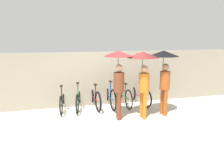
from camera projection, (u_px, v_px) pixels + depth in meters
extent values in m
plane|color=beige|center=(114.00, 125.00, 6.37)|extent=(30.00, 30.00, 0.00)
cube|color=gray|center=(100.00, 79.00, 8.12)|extent=(11.19, 0.12, 1.99)
torus|color=black|center=(64.00, 97.00, 8.13)|extent=(0.13, 0.66, 0.66)
torus|color=black|center=(61.00, 106.00, 7.10)|extent=(0.13, 0.66, 0.66)
cylinder|color=black|center=(63.00, 101.00, 7.62)|extent=(0.18, 1.05, 0.04)
cylinder|color=black|center=(62.00, 94.00, 7.38)|extent=(0.04, 0.04, 0.57)
cube|color=black|center=(61.00, 86.00, 7.31)|extent=(0.12, 0.21, 0.03)
cylinder|color=black|center=(64.00, 88.00, 8.05)|extent=(0.04, 0.04, 0.68)
cylinder|color=black|center=(63.00, 79.00, 7.98)|extent=(0.44, 0.09, 0.03)
torus|color=black|center=(80.00, 96.00, 8.26)|extent=(0.18, 0.68, 0.69)
torus|color=black|center=(77.00, 104.00, 7.21)|extent=(0.18, 0.68, 0.69)
cylinder|color=#19662D|center=(79.00, 100.00, 7.74)|extent=(0.25, 1.06, 0.04)
cylinder|color=#19662D|center=(78.00, 92.00, 7.49)|extent=(0.04, 0.04, 0.62)
cube|color=black|center=(78.00, 83.00, 7.42)|extent=(0.13, 0.21, 0.03)
cylinder|color=#19662D|center=(80.00, 87.00, 8.19)|extent=(0.04, 0.04, 0.67)
cylinder|color=#19662D|center=(80.00, 78.00, 8.12)|extent=(0.44, 0.12, 0.03)
torus|color=black|center=(91.00, 94.00, 8.36)|extent=(0.12, 0.72, 0.72)
torus|color=black|center=(98.00, 102.00, 7.43)|extent=(0.12, 0.72, 0.72)
cylinder|color=maroon|center=(94.00, 98.00, 7.89)|extent=(0.12, 1.01, 0.04)
cylinder|color=maroon|center=(95.00, 92.00, 7.68)|extent=(0.04, 0.04, 0.52)
cube|color=black|center=(95.00, 85.00, 7.62)|extent=(0.11, 0.21, 0.03)
cylinder|color=maroon|center=(91.00, 86.00, 8.29)|extent=(0.04, 0.04, 0.64)
cylinder|color=maroon|center=(90.00, 78.00, 8.22)|extent=(0.44, 0.07, 0.03)
torus|color=black|center=(106.00, 93.00, 8.54)|extent=(0.06, 0.76, 0.76)
torus|color=black|center=(113.00, 100.00, 7.53)|extent=(0.06, 0.76, 0.76)
cylinder|color=#19478C|center=(109.00, 96.00, 8.03)|extent=(0.05, 1.08, 0.04)
cylinder|color=#19478C|center=(110.00, 90.00, 7.79)|extent=(0.04, 0.04, 0.58)
cube|color=black|center=(110.00, 81.00, 7.73)|extent=(0.09, 0.20, 0.03)
cylinder|color=#19478C|center=(106.00, 84.00, 8.47)|extent=(0.04, 0.04, 0.66)
cylinder|color=#19478C|center=(106.00, 76.00, 8.40)|extent=(0.44, 0.03, 0.03)
torus|color=black|center=(119.00, 92.00, 8.70)|extent=(0.06, 0.72, 0.72)
torus|color=black|center=(129.00, 100.00, 7.67)|extent=(0.06, 0.72, 0.72)
cylinder|color=#19662D|center=(124.00, 96.00, 8.19)|extent=(0.07, 1.10, 0.04)
cylinder|color=#19662D|center=(125.00, 91.00, 7.95)|extent=(0.04, 0.04, 0.49)
cube|color=black|center=(125.00, 84.00, 7.90)|extent=(0.10, 0.20, 0.03)
cylinder|color=#19662D|center=(119.00, 83.00, 8.62)|extent=(0.04, 0.04, 0.74)
cylinder|color=#19662D|center=(119.00, 74.00, 8.54)|extent=(0.44, 0.04, 0.03)
torus|color=black|center=(131.00, 92.00, 8.72)|extent=(0.22, 0.69, 0.69)
torus|color=black|center=(146.00, 98.00, 7.87)|extent=(0.22, 0.69, 0.69)
cylinder|color=maroon|center=(138.00, 95.00, 8.30)|extent=(0.28, 0.97, 0.04)
cylinder|color=maroon|center=(141.00, 90.00, 8.10)|extent=(0.04, 0.04, 0.48)
cube|color=black|center=(141.00, 83.00, 8.04)|extent=(0.14, 0.22, 0.03)
cylinder|color=maroon|center=(131.00, 84.00, 8.65)|extent=(0.04, 0.04, 0.67)
cylinder|color=maroon|center=(131.00, 76.00, 8.58)|extent=(0.43, 0.13, 0.03)
cylinder|color=brown|center=(119.00, 106.00, 6.68)|extent=(0.13, 0.13, 0.88)
cylinder|color=brown|center=(118.00, 105.00, 6.85)|extent=(0.13, 0.13, 0.88)
cylinder|color=brown|center=(119.00, 82.00, 6.61)|extent=(0.32, 0.32, 0.60)
sphere|color=tan|center=(119.00, 68.00, 6.52)|extent=(0.23, 0.23, 0.23)
cylinder|color=#332D28|center=(118.00, 68.00, 6.66)|extent=(0.02, 0.02, 0.73)
cone|color=#591919|center=(118.00, 53.00, 6.56)|extent=(0.89, 0.89, 0.18)
cylinder|color=#C66B1E|center=(145.00, 106.00, 6.75)|extent=(0.13, 0.13, 0.86)
cylinder|color=#C66B1E|center=(142.00, 104.00, 6.92)|extent=(0.13, 0.13, 0.86)
cylinder|color=#C66B1E|center=(144.00, 83.00, 6.68)|extent=(0.32, 0.32, 0.58)
sphere|color=tan|center=(144.00, 69.00, 6.59)|extent=(0.22, 0.22, 0.22)
cylinder|color=#332D28|center=(142.00, 69.00, 6.73)|extent=(0.02, 0.02, 0.72)
cone|color=#591919|center=(143.00, 55.00, 6.63)|extent=(1.00, 1.00, 0.18)
cylinder|color=#9E4C1E|center=(165.00, 103.00, 7.05)|extent=(0.13, 0.13, 0.87)
cylinder|color=#9E4C1E|center=(162.00, 101.00, 7.21)|extent=(0.13, 0.13, 0.87)
cylinder|color=#9E4C1E|center=(165.00, 80.00, 6.98)|extent=(0.32, 0.32, 0.59)
sphere|color=tan|center=(166.00, 67.00, 6.88)|extent=(0.22, 0.22, 0.22)
cylinder|color=#332D28|center=(163.00, 68.00, 7.02)|extent=(0.02, 0.02, 0.73)
cone|color=black|center=(164.00, 53.00, 6.92)|extent=(0.97, 0.97, 0.18)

